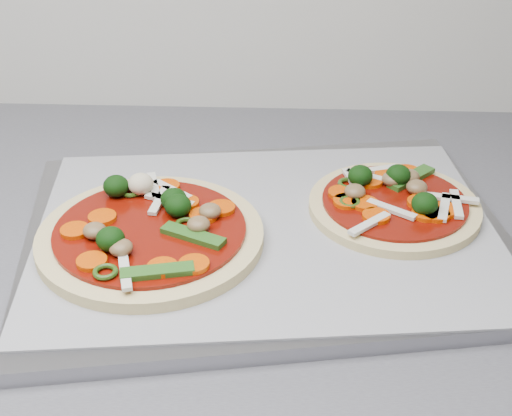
{
  "coord_description": "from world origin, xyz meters",
  "views": [
    {
      "loc": [
        0.59,
        0.76,
        1.27
      ],
      "look_at": [
        0.57,
        1.31,
        0.93
      ],
      "focal_mm": 50.0,
      "sensor_mm": 36.0,
      "label": 1
    }
  ],
  "objects": [
    {
      "name": "baking_tray",
      "position": [
        0.58,
        1.3,
        0.91
      ],
      "size": [
        0.48,
        0.38,
        0.01
      ],
      "primitive_type": "cube",
      "rotation": [
        0.0,
        0.0,
        0.17
      ],
      "color": "gray",
      "rests_on": "countertop"
    },
    {
      "name": "parchment",
      "position": [
        0.58,
        1.3,
        0.91
      ],
      "size": [
        0.44,
        0.34,
        0.0
      ],
      "primitive_type": "cube",
      "rotation": [
        0.0,
        0.0,
        0.11
      ],
      "color": "#94959A",
      "rests_on": "baking_tray"
    },
    {
      "name": "pizza_left",
      "position": [
        0.48,
        1.27,
        0.93
      ],
      "size": [
        0.2,
        0.2,
        0.03
      ],
      "rotation": [
        0.0,
        0.0,
        -0.01
      ],
      "color": "#CFBC7D",
      "rests_on": "parchment"
    },
    {
      "name": "pizza_right",
      "position": [
        0.69,
        1.33,
        0.92
      ],
      "size": [
        0.18,
        0.18,
        0.03
      ],
      "rotation": [
        0.0,
        0.0,
        -0.12
      ],
      "color": "#CFBC7D",
      "rests_on": "parchment"
    }
  ]
}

